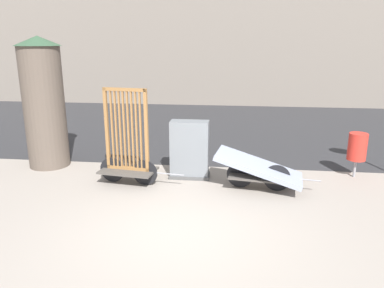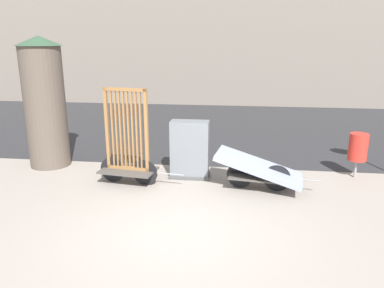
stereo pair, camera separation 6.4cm
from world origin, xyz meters
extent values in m
plane|color=gray|center=(0.00, 0.00, 0.00)|extent=(60.00, 60.00, 0.00)
cube|color=#2D2D30|center=(0.00, 8.21, 0.00)|extent=(56.00, 9.41, 0.01)
cube|color=#4C4742|center=(-1.47, 2.13, 0.31)|extent=(1.33, 0.90, 0.04)
cylinder|color=black|center=(-1.07, 2.08, 0.29)|extent=(0.59, 0.11, 0.59)
cylinder|color=black|center=(-1.87, 2.19, 0.29)|extent=(0.59, 0.11, 0.59)
cylinder|color=gray|center=(-0.51, 2.00, 0.31)|extent=(0.70, 0.12, 0.03)
cube|color=olive|center=(-1.47, 2.13, 0.37)|extent=(1.02, 0.21, 0.07)
cube|color=olive|center=(-1.47, 2.13, 2.16)|extent=(1.02, 0.21, 0.07)
cube|color=olive|center=(-1.94, 2.19, 1.27)|extent=(0.08, 0.08, 1.86)
cube|color=olive|center=(-1.00, 2.07, 1.27)|extent=(0.08, 0.08, 1.86)
cube|color=olive|center=(-1.81, 2.18, 1.27)|extent=(0.04, 0.05, 1.79)
cube|color=olive|center=(-1.71, 2.16, 1.27)|extent=(0.04, 0.05, 1.79)
cube|color=olive|center=(-1.62, 2.15, 1.27)|extent=(0.04, 0.05, 1.79)
cube|color=olive|center=(-1.52, 2.14, 1.27)|extent=(0.04, 0.05, 1.79)
cube|color=olive|center=(-1.42, 2.13, 1.27)|extent=(0.04, 0.05, 1.79)
cube|color=olive|center=(-1.33, 2.11, 1.27)|extent=(0.04, 0.05, 1.79)
cube|color=olive|center=(-1.23, 2.10, 1.27)|extent=(0.04, 0.05, 1.79)
cube|color=olive|center=(-1.13, 2.09, 1.27)|extent=(0.04, 0.05, 1.79)
cube|color=#4C4742|center=(1.47, 2.13, 0.31)|extent=(1.33, 0.90, 0.04)
cylinder|color=black|center=(1.87, 2.08, 0.29)|extent=(0.59, 0.12, 0.59)
cylinder|color=black|center=(1.07, 2.19, 0.29)|extent=(0.59, 0.12, 0.59)
cylinder|color=gray|center=(2.43, 2.00, 0.31)|extent=(0.70, 0.13, 0.03)
cube|color=#8C93A8|center=(1.47, 2.13, 0.52)|extent=(1.99, 1.18, 0.63)
cube|color=#4C4C4C|center=(-0.12, 2.69, 0.04)|extent=(0.96, 0.46, 0.08)
cube|color=slate|center=(-0.12, 2.69, 0.69)|extent=(0.90, 0.40, 1.38)
cylinder|color=gray|center=(3.82, 3.16, 0.22)|extent=(0.06, 0.06, 0.44)
cylinder|color=red|center=(3.82, 3.16, 0.76)|extent=(0.43, 0.43, 0.65)
cylinder|color=brown|center=(-3.90, 3.16, 1.53)|extent=(1.02, 1.02, 3.06)
cone|color=#335138|center=(-3.90, 3.16, 3.18)|extent=(1.14, 1.14, 0.24)
camera|label=1|loc=(0.91, -5.73, 3.21)|focal=35.00mm
camera|label=2|loc=(0.98, -5.72, 3.21)|focal=35.00mm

